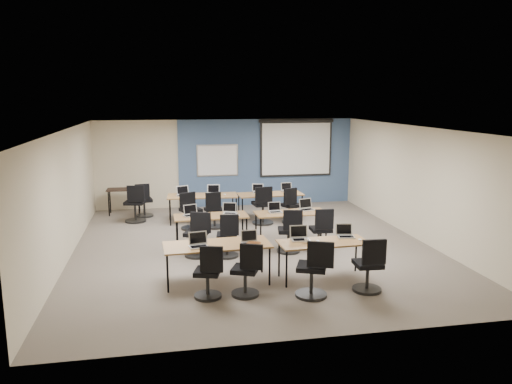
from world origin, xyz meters
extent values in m
cube|color=#6B6354|center=(0.00, 0.00, 0.00)|extent=(8.00, 9.00, 0.02)
cube|color=white|center=(0.00, 0.00, 2.70)|extent=(8.00, 9.00, 0.02)
cube|color=beige|center=(0.00, 4.50, 1.35)|extent=(8.00, 0.04, 2.70)
cube|color=beige|center=(0.00, -4.50, 1.35)|extent=(8.00, 0.04, 2.70)
cube|color=beige|center=(-4.00, 0.00, 1.35)|extent=(0.04, 9.00, 2.70)
cube|color=beige|center=(4.00, 0.00, 1.35)|extent=(0.04, 9.00, 2.70)
cube|color=#3D5977|center=(1.25, 4.47, 1.35)|extent=(5.50, 0.04, 2.70)
cube|color=#AFB0B1|center=(-0.30, 4.43, 1.45)|extent=(1.28, 0.02, 0.98)
cube|color=white|center=(-0.30, 4.42, 1.45)|extent=(1.20, 0.02, 0.90)
cube|color=black|center=(2.20, 4.41, 1.80)|extent=(2.32, 0.03, 1.82)
cube|color=white|center=(2.20, 4.40, 1.76)|extent=(2.20, 0.02, 1.62)
cylinder|color=black|center=(2.20, 4.40, 2.64)|extent=(2.40, 0.10, 0.10)
cube|color=#9E642A|center=(-1.06, -2.04, 0.71)|extent=(1.94, 0.81, 0.03)
cylinder|color=black|center=(-1.97, -2.39, 0.35)|extent=(0.04, 0.04, 0.70)
cylinder|color=black|center=(-0.14, -2.39, 0.35)|extent=(0.04, 0.04, 0.70)
cylinder|color=black|center=(-1.97, -1.70, 0.35)|extent=(0.04, 0.04, 0.70)
cylinder|color=black|center=(-0.14, -1.70, 0.35)|extent=(0.04, 0.04, 0.70)
cube|color=olive|center=(0.91, -2.26, 0.71)|extent=(1.67, 0.70, 0.03)
cylinder|color=black|center=(0.13, -2.55, 0.35)|extent=(0.04, 0.04, 0.70)
cylinder|color=black|center=(1.68, -2.55, 0.35)|extent=(0.04, 0.04, 0.70)
cylinder|color=black|center=(0.13, -1.97, 0.35)|extent=(0.04, 0.04, 0.70)
cylinder|color=black|center=(1.68, -1.97, 0.35)|extent=(0.04, 0.04, 0.70)
cube|color=olive|center=(-0.94, 0.21, 0.71)|extent=(1.67, 0.70, 0.03)
cylinder|color=black|center=(-1.71, -0.08, 0.35)|extent=(0.04, 0.04, 0.70)
cylinder|color=black|center=(-0.17, -0.08, 0.35)|extent=(0.04, 0.04, 0.70)
cylinder|color=black|center=(-1.71, 0.50, 0.35)|extent=(0.04, 0.04, 0.70)
cylinder|color=black|center=(-0.17, 0.50, 0.35)|extent=(0.04, 0.04, 0.70)
cube|color=#97603C|center=(0.93, 0.18, 0.71)|extent=(1.67, 0.70, 0.03)
cylinder|color=black|center=(0.15, -0.10, 0.35)|extent=(0.04, 0.04, 0.70)
cylinder|color=black|center=(1.70, -0.10, 0.35)|extent=(0.04, 0.04, 0.70)
cylinder|color=black|center=(0.15, 0.47, 0.35)|extent=(0.04, 0.04, 0.70)
cylinder|color=black|center=(1.70, 0.47, 0.35)|extent=(0.04, 0.04, 0.70)
cube|color=brown|center=(-0.93, 2.62, 0.71)|extent=(1.90, 0.79, 0.03)
cylinder|color=black|center=(-1.82, 2.29, 0.35)|extent=(0.04, 0.04, 0.70)
cylinder|color=black|center=(-0.04, 2.29, 0.35)|extent=(0.04, 0.04, 0.70)
cylinder|color=black|center=(-1.82, 2.96, 0.35)|extent=(0.04, 0.04, 0.70)
cylinder|color=black|center=(-0.04, 2.96, 0.35)|extent=(0.04, 0.04, 0.70)
cube|color=#9D612A|center=(0.94, 2.50, 0.71)|extent=(1.79, 0.75, 0.03)
cylinder|color=black|center=(0.11, 2.18, 0.35)|extent=(0.04, 0.04, 0.70)
cylinder|color=black|center=(1.78, 2.18, 0.35)|extent=(0.04, 0.04, 0.70)
cylinder|color=black|center=(0.11, 2.81, 0.35)|extent=(0.04, 0.04, 0.70)
cylinder|color=black|center=(1.78, 2.81, 0.35)|extent=(0.04, 0.04, 0.70)
cube|color=silver|center=(-1.40, -2.18, 0.74)|extent=(0.34, 0.24, 0.02)
cube|color=black|center=(-1.40, -2.20, 0.75)|extent=(0.29, 0.14, 0.00)
cube|color=silver|center=(-1.40, -2.05, 0.87)|extent=(0.34, 0.06, 0.23)
cube|color=black|center=(-1.40, -2.06, 0.87)|extent=(0.30, 0.04, 0.19)
ellipsoid|color=white|center=(-1.15, -2.35, 0.74)|extent=(0.09, 0.11, 0.04)
cylinder|color=black|center=(-1.30, -2.73, 0.03)|extent=(0.47, 0.47, 0.05)
cylinder|color=black|center=(-1.30, -2.73, 0.21)|extent=(0.06, 0.06, 0.42)
cube|color=black|center=(-1.30, -2.73, 0.46)|extent=(0.42, 0.42, 0.08)
cube|color=black|center=(-1.25, -2.92, 0.74)|extent=(0.38, 0.06, 0.44)
cube|color=silver|center=(-0.46, -2.17, 0.74)|extent=(0.31, 0.22, 0.02)
cube|color=black|center=(-0.46, -2.19, 0.75)|extent=(0.26, 0.13, 0.00)
cube|color=silver|center=(-0.46, -2.05, 0.86)|extent=(0.31, 0.06, 0.21)
cube|color=black|center=(-0.46, -2.06, 0.86)|extent=(0.27, 0.04, 0.17)
ellipsoid|color=white|center=(-0.42, -2.28, 0.74)|extent=(0.08, 0.10, 0.03)
cylinder|color=black|center=(-0.66, -2.76, 0.03)|extent=(0.48, 0.48, 0.05)
cylinder|color=black|center=(-0.66, -2.76, 0.21)|extent=(0.06, 0.06, 0.43)
cube|color=black|center=(-0.66, -2.76, 0.47)|extent=(0.43, 0.43, 0.08)
cube|color=black|center=(-0.58, -2.94, 0.75)|extent=(0.39, 0.06, 0.44)
cube|color=silver|center=(0.51, -2.10, 0.74)|extent=(0.34, 0.25, 0.02)
cube|color=black|center=(0.51, -2.12, 0.75)|extent=(0.29, 0.14, 0.00)
cube|color=silver|center=(0.51, -1.97, 0.87)|extent=(0.34, 0.06, 0.23)
cube|color=black|center=(0.51, -1.98, 0.87)|extent=(0.30, 0.04, 0.19)
ellipsoid|color=white|center=(0.80, -2.25, 0.74)|extent=(0.08, 0.11, 0.04)
cylinder|color=black|center=(0.45, -3.02, 0.03)|extent=(0.55, 0.55, 0.05)
cylinder|color=black|center=(0.45, -3.02, 0.24)|extent=(0.06, 0.06, 0.49)
cube|color=black|center=(0.45, -3.02, 0.53)|extent=(0.49, 0.49, 0.08)
cube|color=black|center=(0.54, -3.22, 0.81)|extent=(0.44, 0.06, 0.44)
cube|color=#B5B5B5|center=(1.42, -2.08, 0.74)|extent=(0.32, 0.23, 0.02)
cube|color=black|center=(1.42, -2.10, 0.75)|extent=(0.27, 0.13, 0.00)
cube|color=#B5B5B5|center=(1.42, -1.95, 0.86)|extent=(0.32, 0.06, 0.22)
cube|color=black|center=(1.42, -1.96, 0.86)|extent=(0.28, 0.04, 0.18)
ellipsoid|color=white|center=(1.61, -2.30, 0.74)|extent=(0.08, 0.11, 0.03)
cylinder|color=black|center=(1.50, -2.97, 0.03)|extent=(0.52, 0.52, 0.05)
cylinder|color=black|center=(1.50, -2.97, 0.23)|extent=(0.06, 0.06, 0.46)
cube|color=black|center=(1.50, -2.97, 0.50)|extent=(0.46, 0.46, 0.08)
cube|color=black|center=(1.51, -3.17, 0.78)|extent=(0.42, 0.06, 0.44)
cube|color=silver|center=(-1.40, 0.22, 0.74)|extent=(0.32, 0.23, 0.02)
cube|color=black|center=(-1.40, 0.20, 0.75)|extent=(0.27, 0.14, 0.00)
cube|color=silver|center=(-1.40, 0.35, 0.86)|extent=(0.32, 0.06, 0.22)
cube|color=black|center=(-1.40, 0.34, 0.86)|extent=(0.28, 0.04, 0.18)
ellipsoid|color=white|center=(-1.33, 0.04, 0.74)|extent=(0.08, 0.10, 0.03)
cylinder|color=black|center=(-1.32, -0.44, 0.03)|extent=(0.54, 0.54, 0.05)
cylinder|color=black|center=(-1.32, -0.44, 0.24)|extent=(0.06, 0.06, 0.47)
cube|color=black|center=(-1.32, -0.44, 0.51)|extent=(0.47, 0.47, 0.08)
cube|color=black|center=(-1.24, -0.64, 0.79)|extent=(0.43, 0.06, 0.44)
cube|color=#A5A4AC|center=(-0.49, 0.28, 0.74)|extent=(0.32, 0.23, 0.02)
cube|color=black|center=(-0.49, 0.26, 0.75)|extent=(0.27, 0.14, 0.00)
cube|color=#A5A4AC|center=(-0.49, 0.40, 0.86)|extent=(0.32, 0.06, 0.22)
cube|color=black|center=(-0.49, 0.39, 0.86)|extent=(0.28, 0.04, 0.18)
ellipsoid|color=white|center=(-0.33, 0.08, 0.74)|extent=(0.08, 0.11, 0.04)
cylinder|color=black|center=(-0.68, -0.60, 0.03)|extent=(0.49, 0.49, 0.05)
cylinder|color=black|center=(-0.68, -0.60, 0.22)|extent=(0.06, 0.06, 0.43)
cube|color=black|center=(-0.68, -0.60, 0.47)|extent=(0.43, 0.43, 0.08)
cube|color=black|center=(-0.65, -0.79, 0.75)|extent=(0.39, 0.06, 0.44)
cube|color=#A9A8B3|center=(0.56, 0.21, 0.74)|extent=(0.30, 0.22, 0.02)
cube|color=black|center=(0.56, 0.19, 0.75)|extent=(0.25, 0.13, 0.00)
cube|color=#A9A8B3|center=(0.56, 0.33, 0.86)|extent=(0.30, 0.06, 0.21)
cube|color=black|center=(0.56, 0.32, 0.86)|extent=(0.26, 0.04, 0.17)
ellipsoid|color=white|center=(0.78, 0.08, 0.74)|extent=(0.06, 0.09, 0.03)
cylinder|color=black|center=(0.69, -0.53, 0.03)|extent=(0.51, 0.51, 0.05)
cylinder|color=black|center=(0.69, -0.53, 0.23)|extent=(0.06, 0.06, 0.45)
cube|color=black|center=(0.69, -0.53, 0.49)|extent=(0.45, 0.45, 0.08)
cube|color=black|center=(0.73, -0.73, 0.77)|extent=(0.42, 0.06, 0.44)
cube|color=silver|center=(1.36, 0.32, 0.74)|extent=(0.34, 0.25, 0.02)
cube|color=black|center=(1.36, 0.30, 0.75)|extent=(0.29, 0.14, 0.00)
cube|color=silver|center=(1.36, 0.45, 0.87)|extent=(0.34, 0.06, 0.23)
cube|color=black|center=(1.36, 0.44, 0.87)|extent=(0.30, 0.04, 0.19)
ellipsoid|color=white|center=(1.57, 0.12, 0.74)|extent=(0.07, 0.10, 0.03)
cylinder|color=black|center=(1.43, -0.54, 0.03)|extent=(0.50, 0.50, 0.05)
cylinder|color=black|center=(1.43, -0.54, 0.22)|extent=(0.06, 0.06, 0.45)
cube|color=black|center=(1.43, -0.54, 0.49)|extent=(0.45, 0.45, 0.08)
cube|color=black|center=(1.44, -0.74, 0.77)|extent=(0.41, 0.06, 0.44)
cube|color=silver|center=(-1.46, 2.61, 0.74)|extent=(0.35, 0.25, 0.02)
cube|color=black|center=(-1.46, 2.59, 0.75)|extent=(0.29, 0.15, 0.00)
cube|color=silver|center=(-1.46, 2.74, 0.87)|extent=(0.35, 0.06, 0.24)
cube|color=black|center=(-1.46, 2.74, 0.87)|extent=(0.30, 0.05, 0.20)
ellipsoid|color=white|center=(-1.30, 2.49, 0.74)|extent=(0.07, 0.11, 0.04)
cylinder|color=black|center=(-1.30, 1.84, 0.03)|extent=(0.53, 0.53, 0.05)
cylinder|color=black|center=(-1.30, 1.84, 0.23)|extent=(0.06, 0.06, 0.47)
cube|color=black|center=(-1.30, 1.84, 0.51)|extent=(0.47, 0.47, 0.08)
cube|color=black|center=(-1.39, 1.64, 0.79)|extent=(0.43, 0.06, 0.44)
cube|color=silver|center=(-0.61, 2.65, 0.74)|extent=(0.34, 0.25, 0.02)
cube|color=black|center=(-0.61, 2.63, 0.75)|extent=(0.29, 0.15, 0.00)
cube|color=silver|center=(-0.61, 2.79, 0.87)|extent=(0.34, 0.06, 0.24)
cube|color=black|center=(-0.61, 2.78, 0.87)|extent=(0.30, 0.04, 0.19)
ellipsoid|color=white|center=(-0.33, 2.55, 0.74)|extent=(0.07, 0.11, 0.03)
cylinder|color=black|center=(-0.69, 1.86, 0.03)|extent=(0.50, 0.50, 0.05)
cylinder|color=black|center=(-0.69, 1.86, 0.22)|extent=(0.06, 0.06, 0.44)
cube|color=black|center=(-0.69, 1.86, 0.48)|extent=(0.44, 0.44, 0.08)
cube|color=black|center=(-0.74, 1.66, 0.76)|extent=(0.40, 0.06, 0.44)
cube|color=#B5B5B5|center=(0.65, 2.65, 0.74)|extent=(0.32, 0.23, 0.02)
cube|color=black|center=(0.65, 2.63, 0.75)|extent=(0.27, 0.13, 0.00)
cube|color=#B5B5B5|center=(0.65, 2.78, 0.86)|extent=(0.32, 0.06, 0.22)
cube|color=black|center=(0.65, 2.77, 0.86)|extent=(0.28, 0.04, 0.18)
ellipsoid|color=white|center=(0.75, 2.53, 0.74)|extent=(0.06, 0.10, 0.03)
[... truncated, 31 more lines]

